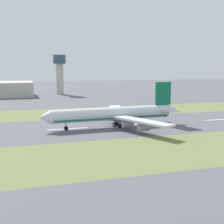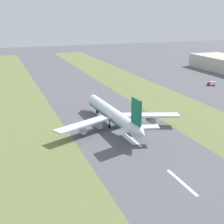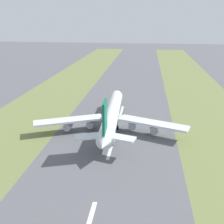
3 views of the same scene
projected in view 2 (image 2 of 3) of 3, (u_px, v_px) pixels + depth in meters
The scene contains 8 objects.
ground_plane at pixel (113, 122), 161.02m from camera, with size 800.00×800.00×0.00m, color #56565B.
grass_median_west at pixel (24, 134), 145.87m from camera, with size 40.00×600.00×0.01m, color olive.
grass_median_east at pixel (188, 113), 176.17m from camera, with size 40.00×600.00×0.01m, color olive.
centreline_dash_near at pixel (182, 182), 104.09m from camera, with size 1.20×18.00×0.01m, color silver.
centreline_dash_mid at pixel (132, 139), 139.75m from camera, with size 1.20×18.00×0.01m, color silver.
centreline_dash_far at pixel (103, 113), 175.41m from camera, with size 1.20×18.00×0.01m, color silver.
airplane_main_jet at pixel (114, 115), 153.33m from camera, with size 64.09×67.16×20.20m.
service_truck at pixel (211, 83), 242.36m from camera, with size 6.23×5.11×3.10m.
Camera 2 is at (-54.33, -141.76, 53.93)m, focal length 50.00 mm.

